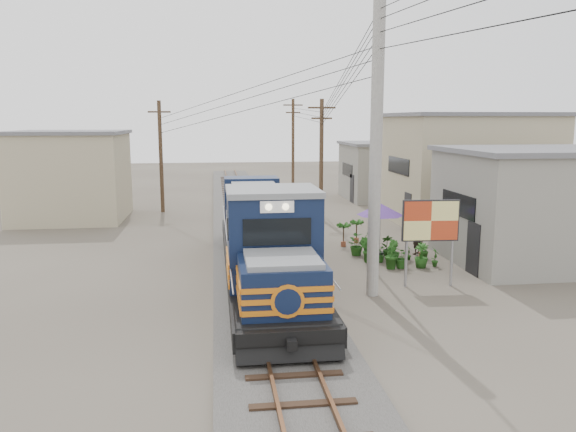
{
  "coord_description": "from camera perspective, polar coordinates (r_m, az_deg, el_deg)",
  "views": [
    {
      "loc": [
        -1.67,
        -18.13,
        5.82
      ],
      "look_at": [
        1.07,
        2.75,
        2.2
      ],
      "focal_mm": 35.0,
      "sensor_mm": 36.0,
      "label": 1
    }
  ],
  "objects": [
    {
      "name": "wooden_pole_mid",
      "position": [
        32.78,
        3.4,
        5.99
      ],
      "size": [
        1.6,
        0.24,
        7.0
      ],
      "color": "#4C3826",
      "rests_on": "ground"
    },
    {
      "name": "vendor",
      "position": [
        25.13,
        12.95,
        -2.02
      ],
      "size": [
        0.68,
        0.68,
        1.6
      ],
      "primitive_type": "imported",
      "rotation": [
        0.0,
        0.0,
        3.93
      ],
      "color": "black",
      "rests_on": "ground"
    },
    {
      "name": "ballast",
      "position": [
        28.76,
        -4.0,
        -1.78
      ],
      "size": [
        3.6,
        70.0,
        0.16
      ],
      "primitive_type": "cube",
      "color": "#595651",
      "rests_on": "ground"
    },
    {
      "name": "track",
      "position": [
        28.72,
        -4.0,
        -1.43
      ],
      "size": [
        1.15,
        70.0,
        0.12
      ],
      "color": "#51331E",
      "rests_on": "ground"
    },
    {
      "name": "power_lines",
      "position": [
        26.72,
        -4.3,
        13.47
      ],
      "size": [
        9.65,
        19.0,
        3.3
      ],
      "color": "black",
      "rests_on": "ground"
    },
    {
      "name": "shophouse_mid",
      "position": [
        33.4,
        17.71,
        4.64
      ],
      "size": [
        8.4,
        7.35,
        6.2
      ],
      "color": "tan",
      "rests_on": "ground"
    },
    {
      "name": "shophouse_left",
      "position": [
        35.28,
        -21.16,
        3.88
      ],
      "size": [
        6.3,
        6.3,
        5.2
      ],
      "color": "tan",
      "rests_on": "ground"
    },
    {
      "name": "shophouse_back",
      "position": [
        42.24,
        10.04,
        4.57
      ],
      "size": [
        6.3,
        6.3,
        4.2
      ],
      "color": "gray",
      "rests_on": "ground"
    },
    {
      "name": "shophouse_front",
      "position": [
        25.13,
        24.21,
        0.98
      ],
      "size": [
        7.35,
        6.3,
        4.7
      ],
      "color": "gray",
      "rests_on": "ground"
    },
    {
      "name": "billboard",
      "position": [
        20.12,
        14.28,
        -0.71
      ],
      "size": [
        2.0,
        0.26,
        3.09
      ],
      "rotation": [
        0.0,
        0.0,
        -0.07
      ],
      "color": "#99999E",
      "rests_on": "ground"
    },
    {
      "name": "plant_nursery",
      "position": [
        23.62,
        9.87,
        -3.47
      ],
      "size": [
        3.46,
        3.36,
        1.14
      ],
      "color": "#1E4C15",
      "rests_on": "ground"
    },
    {
      "name": "ground",
      "position": [
        19.11,
        -2.13,
        -7.98
      ],
      "size": [
        120.0,
        120.0,
        0.0
      ],
      "primitive_type": "plane",
      "color": "#473F35",
      "rests_on": "ground"
    },
    {
      "name": "wooden_pole_far",
      "position": [
        46.62,
        0.51,
        7.43
      ],
      "size": [
        1.6,
        0.24,
        7.5
      ],
      "color": "#4C3826",
      "rests_on": "ground"
    },
    {
      "name": "market_umbrella",
      "position": [
        24.6,
        9.36,
        0.65
      ],
      "size": [
        2.55,
        2.55,
        2.25
      ],
      "rotation": [
        0.0,
        0.0,
        -0.29
      ],
      "color": "black",
      "rests_on": "ground"
    },
    {
      "name": "utility_pole_main",
      "position": [
        18.39,
        8.92,
        7.08
      ],
      "size": [
        0.4,
        0.4,
        10.0
      ],
      "color": "#9E9B93",
      "rests_on": "ground"
    },
    {
      "name": "wooden_pole_left",
      "position": [
        36.34,
        -12.8,
        6.14
      ],
      "size": [
        1.6,
        0.24,
        7.0
      ],
      "color": "#4C3826",
      "rests_on": "ground"
    },
    {
      "name": "locomotive",
      "position": [
        20.14,
        -2.56,
        -2.26
      ],
      "size": [
        2.74,
        14.88,
        3.69
      ],
      "color": "black",
      "rests_on": "ground"
    }
  ]
}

